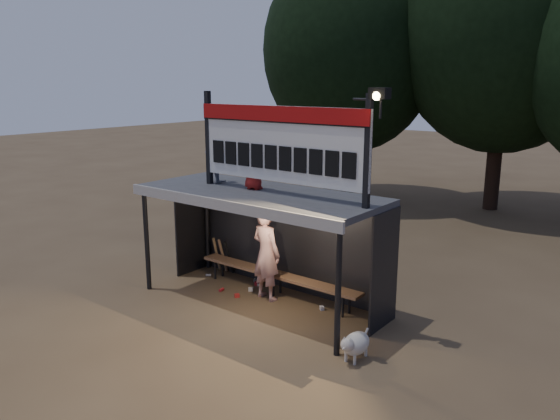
# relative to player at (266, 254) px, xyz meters

# --- Properties ---
(ground) EXTENTS (80.00, 80.00, 0.00)m
(ground) POSITION_rel_player_xyz_m (0.05, -0.26, -0.97)
(ground) COLOR brown
(ground) RESTS_ON ground
(player) EXTENTS (0.77, 0.56, 1.95)m
(player) POSITION_rel_player_xyz_m (0.00, 0.00, 0.00)
(player) COLOR white
(player) RESTS_ON ground
(child_a) EXTENTS (0.57, 0.46, 1.13)m
(child_a) POSITION_rel_player_xyz_m (-1.36, -0.04, 1.91)
(child_a) COLOR gray
(child_a) RESTS_ON dugout_shelter
(child_b) EXTENTS (0.49, 0.34, 0.97)m
(child_b) POSITION_rel_player_xyz_m (-0.17, -0.16, 1.83)
(child_b) COLOR maroon
(child_b) RESTS_ON dugout_shelter
(dugout_shelter) EXTENTS (5.10, 2.08, 2.32)m
(dugout_shelter) POSITION_rel_player_xyz_m (0.05, -0.02, 0.87)
(dugout_shelter) COLOR #404043
(dugout_shelter) RESTS_ON ground
(scoreboard_assembly) EXTENTS (4.10, 0.27, 1.99)m
(scoreboard_assembly) POSITION_rel_player_xyz_m (0.61, -0.27, 2.35)
(scoreboard_assembly) COLOR black
(scoreboard_assembly) RESTS_ON dugout_shelter
(bench) EXTENTS (4.00, 0.35, 0.48)m
(bench) POSITION_rel_player_xyz_m (0.05, 0.29, -0.54)
(bench) COLOR #926745
(bench) RESTS_ON ground
(tree_left) EXTENTS (6.46, 6.46, 9.27)m
(tree_left) POSITION_rel_player_xyz_m (-3.95, 9.74, 4.54)
(tree_left) COLOR #2F2115
(tree_left) RESTS_ON ground
(tree_mid) EXTENTS (7.22, 7.22, 10.36)m
(tree_mid) POSITION_rel_player_xyz_m (1.05, 11.24, 5.19)
(tree_mid) COLOR black
(tree_mid) RESTS_ON ground
(dog) EXTENTS (0.36, 0.81, 0.49)m
(dog) POSITION_rel_player_xyz_m (2.77, -1.12, -0.69)
(dog) COLOR silver
(dog) RESTS_ON ground
(bats) EXTENTS (0.47, 0.32, 0.84)m
(bats) POSITION_rel_player_xyz_m (-1.78, 0.56, -0.54)
(bats) COLOR #9A7548
(bats) RESTS_ON ground
(litter) EXTENTS (3.26, 1.05, 0.08)m
(litter) POSITION_rel_player_xyz_m (-0.57, 0.16, -0.94)
(litter) COLOR red
(litter) RESTS_ON ground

